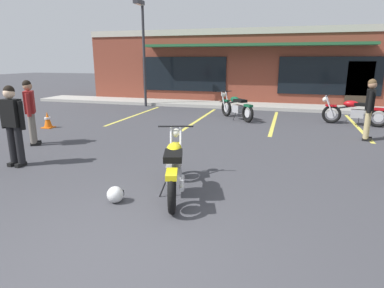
{
  "coord_description": "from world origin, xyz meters",
  "views": [
    {
      "loc": [
        1.81,
        -2.8,
        2.18
      ],
      "look_at": [
        0.03,
        3.22,
        0.55
      ],
      "focal_mm": 30.65,
      "sensor_mm": 36.0,
      "label": 1
    }
  ],
  "objects_px": {
    "person_in_shorts_foreground": "(30,109)",
    "helmet_on_pavement": "(115,194)",
    "motorcycle_silver_naked": "(354,112)",
    "parking_lot_lamp_post": "(142,39)",
    "person_by_back_row": "(370,106)",
    "traffic_cone": "(48,120)",
    "motorcycle_foreground_classic": "(174,166)",
    "motorcycle_red_sportbike": "(236,107)",
    "person_in_black_shirt": "(13,121)"
  },
  "relations": [
    {
      "from": "person_in_black_shirt",
      "to": "motorcycle_silver_naked",
      "type": "bearing_deg",
      "value": 42.12
    },
    {
      "from": "motorcycle_red_sportbike",
      "to": "person_by_back_row",
      "type": "xyz_separation_m",
      "value": [
        3.97,
        -2.26,
        0.49
      ]
    },
    {
      "from": "motorcycle_red_sportbike",
      "to": "traffic_cone",
      "type": "relative_size",
      "value": 3.22
    },
    {
      "from": "parking_lot_lamp_post",
      "to": "person_in_shorts_foreground",
      "type": "bearing_deg",
      "value": -88.27
    },
    {
      "from": "person_by_back_row",
      "to": "traffic_cone",
      "type": "bearing_deg",
      "value": -173.53
    },
    {
      "from": "person_in_black_shirt",
      "to": "person_in_shorts_foreground",
      "type": "xyz_separation_m",
      "value": [
        -0.95,
        1.53,
        0.0
      ]
    },
    {
      "from": "motorcycle_red_sportbike",
      "to": "person_in_shorts_foreground",
      "type": "bearing_deg",
      "value": -130.17
    },
    {
      "from": "motorcycle_silver_naked",
      "to": "person_in_shorts_foreground",
      "type": "bearing_deg",
      "value": -148.08
    },
    {
      "from": "motorcycle_foreground_classic",
      "to": "person_in_shorts_foreground",
      "type": "height_order",
      "value": "person_in_shorts_foreground"
    },
    {
      "from": "motorcycle_foreground_classic",
      "to": "motorcycle_silver_naked",
      "type": "xyz_separation_m",
      "value": [
        3.88,
        7.25,
        0.0
      ]
    },
    {
      "from": "motorcycle_red_sportbike",
      "to": "parking_lot_lamp_post",
      "type": "distance_m",
      "value": 5.78
    },
    {
      "from": "motorcycle_silver_naked",
      "to": "parking_lot_lamp_post",
      "type": "bearing_deg",
      "value": 166.03
    },
    {
      "from": "motorcycle_silver_naked",
      "to": "person_by_back_row",
      "type": "distance_m",
      "value": 2.3
    },
    {
      "from": "person_in_black_shirt",
      "to": "parking_lot_lamp_post",
      "type": "relative_size",
      "value": 0.36
    },
    {
      "from": "person_by_back_row",
      "to": "helmet_on_pavement",
      "type": "relative_size",
      "value": 6.44
    },
    {
      "from": "motorcycle_silver_naked",
      "to": "traffic_cone",
      "type": "relative_size",
      "value": 3.93
    },
    {
      "from": "helmet_on_pavement",
      "to": "parking_lot_lamp_post",
      "type": "relative_size",
      "value": 0.06
    },
    {
      "from": "motorcycle_silver_naked",
      "to": "person_in_black_shirt",
      "type": "height_order",
      "value": "person_in_black_shirt"
    },
    {
      "from": "traffic_cone",
      "to": "parking_lot_lamp_post",
      "type": "relative_size",
      "value": 0.11
    },
    {
      "from": "parking_lot_lamp_post",
      "to": "person_by_back_row",
      "type": "bearing_deg",
      "value": -26.96
    },
    {
      "from": "person_by_back_row",
      "to": "helmet_on_pavement",
      "type": "bearing_deg",
      "value": -129.31
    },
    {
      "from": "motorcycle_red_sportbike",
      "to": "person_in_black_shirt",
      "type": "xyz_separation_m",
      "value": [
        -3.53,
        -6.83,
        0.49
      ]
    },
    {
      "from": "parking_lot_lamp_post",
      "to": "motorcycle_foreground_classic",
      "type": "bearing_deg",
      "value": -62.88
    },
    {
      "from": "person_in_shorts_foreground",
      "to": "parking_lot_lamp_post",
      "type": "relative_size",
      "value": 0.36
    },
    {
      "from": "person_by_back_row",
      "to": "traffic_cone",
      "type": "distance_m",
      "value": 9.7
    },
    {
      "from": "person_in_shorts_foreground",
      "to": "person_by_back_row",
      "type": "height_order",
      "value": "same"
    },
    {
      "from": "traffic_cone",
      "to": "person_by_back_row",
      "type": "bearing_deg",
      "value": 6.47
    },
    {
      "from": "motorcycle_red_sportbike",
      "to": "motorcycle_silver_naked",
      "type": "xyz_separation_m",
      "value": [
        4.0,
        -0.02,
        0.0
      ]
    },
    {
      "from": "helmet_on_pavement",
      "to": "traffic_cone",
      "type": "height_order",
      "value": "traffic_cone"
    },
    {
      "from": "traffic_cone",
      "to": "person_in_shorts_foreground",
      "type": "bearing_deg",
      "value": -59.03
    },
    {
      "from": "person_in_shorts_foreground",
      "to": "helmet_on_pavement",
      "type": "relative_size",
      "value": 6.44
    },
    {
      "from": "motorcycle_foreground_classic",
      "to": "person_in_black_shirt",
      "type": "xyz_separation_m",
      "value": [
        -3.65,
        0.44,
        0.49
      ]
    },
    {
      "from": "person_in_black_shirt",
      "to": "traffic_cone",
      "type": "xyz_separation_m",
      "value": [
        -2.11,
        3.47,
        -0.69
      ]
    },
    {
      "from": "motorcycle_foreground_classic",
      "to": "motorcycle_silver_naked",
      "type": "height_order",
      "value": "same"
    },
    {
      "from": "traffic_cone",
      "to": "parking_lot_lamp_post",
      "type": "bearing_deg",
      "value": 80.28
    },
    {
      "from": "motorcycle_red_sportbike",
      "to": "parking_lot_lamp_post",
      "type": "height_order",
      "value": "parking_lot_lamp_post"
    },
    {
      "from": "person_in_shorts_foreground",
      "to": "traffic_cone",
      "type": "distance_m",
      "value": 2.37
    },
    {
      "from": "motorcycle_foreground_classic",
      "to": "helmet_on_pavement",
      "type": "bearing_deg",
      "value": -140.54
    },
    {
      "from": "person_in_shorts_foreground",
      "to": "person_in_black_shirt",
      "type": "bearing_deg",
      "value": -58.22
    },
    {
      "from": "person_in_black_shirt",
      "to": "motorcycle_red_sportbike",
      "type": "bearing_deg",
      "value": 62.68
    },
    {
      "from": "motorcycle_foreground_classic",
      "to": "traffic_cone",
      "type": "xyz_separation_m",
      "value": [
        -5.77,
        3.92,
        -0.2
      ]
    },
    {
      "from": "motorcycle_red_sportbike",
      "to": "helmet_on_pavement",
      "type": "relative_size",
      "value": 6.57
    },
    {
      "from": "person_in_black_shirt",
      "to": "parking_lot_lamp_post",
      "type": "distance_m",
      "value": 9.29
    },
    {
      "from": "motorcycle_red_sportbike",
      "to": "person_in_black_shirt",
      "type": "bearing_deg",
      "value": -117.32
    },
    {
      "from": "parking_lot_lamp_post",
      "to": "motorcycle_silver_naked",
      "type": "bearing_deg",
      "value": -13.97
    },
    {
      "from": "motorcycle_foreground_classic",
      "to": "person_in_shorts_foreground",
      "type": "relative_size",
      "value": 1.23
    },
    {
      "from": "motorcycle_red_sportbike",
      "to": "person_in_shorts_foreground",
      "type": "relative_size",
      "value": 1.02
    },
    {
      "from": "person_by_back_row",
      "to": "person_in_shorts_foreground",
      "type": "bearing_deg",
      "value": -160.24
    },
    {
      "from": "motorcycle_foreground_classic",
      "to": "person_by_back_row",
      "type": "height_order",
      "value": "person_by_back_row"
    },
    {
      "from": "motorcycle_foreground_classic",
      "to": "person_by_back_row",
      "type": "relative_size",
      "value": 1.23
    }
  ]
}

